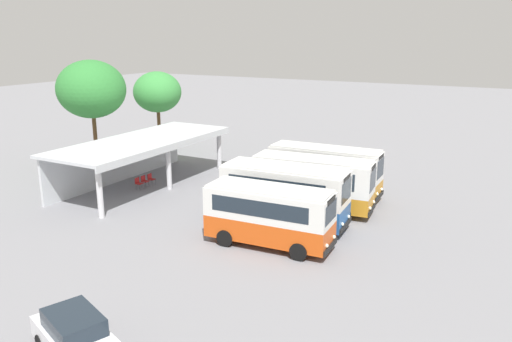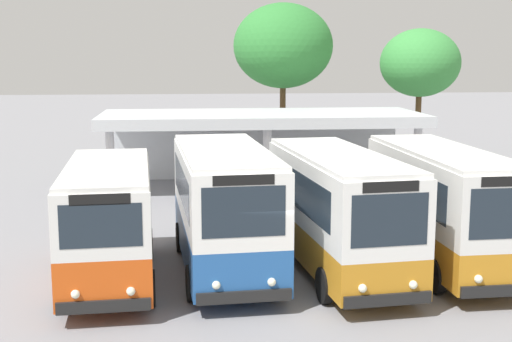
{
  "view_description": "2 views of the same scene",
  "coord_description": "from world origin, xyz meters",
  "px_view_note": "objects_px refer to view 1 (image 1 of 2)",
  "views": [
    {
      "loc": [
        -25.4,
        -9.45,
        10.62
      ],
      "look_at": [
        1.55,
        5.26,
        2.37
      ],
      "focal_mm": 35.69,
      "sensor_mm": 36.0,
      "label": 1
    },
    {
      "loc": [
        -1.44,
        -16.46,
        6.03
      ],
      "look_at": [
        0.97,
        7.68,
        1.93
      ],
      "focal_mm": 48.77,
      "sensor_mm": 36.0,
      "label": 2
    }
  ],
  "objects_px": {
    "city_bus_second_in_row": "(285,193)",
    "parked_car_flank": "(77,337)",
    "waiting_chair_middle_seat": "(151,178)",
    "city_bus_middle_cream": "(312,182)",
    "city_bus_fourth_amber": "(325,170)",
    "city_bus_nearest_orange": "(269,214)",
    "waiting_chair_end_by_column": "(138,182)",
    "waiting_chair_second_from_end": "(144,180)"
  },
  "relations": [
    {
      "from": "city_bus_nearest_orange",
      "to": "city_bus_second_in_row",
      "type": "xyz_separation_m",
      "value": [
        3.1,
        0.61,
        0.16
      ]
    },
    {
      "from": "parked_car_flank",
      "to": "city_bus_fourth_amber",
      "type": "bearing_deg",
      "value": -1.95
    },
    {
      "from": "city_bus_nearest_orange",
      "to": "waiting_chair_middle_seat",
      "type": "xyz_separation_m",
      "value": [
        5.64,
        12.56,
        -1.23
      ]
    },
    {
      "from": "city_bus_second_in_row",
      "to": "city_bus_middle_cream",
      "type": "xyz_separation_m",
      "value": [
        3.1,
        -0.4,
        -0.06
      ]
    },
    {
      "from": "city_bus_nearest_orange",
      "to": "parked_car_flank",
      "type": "bearing_deg",
      "value": 173.63
    },
    {
      "from": "city_bus_nearest_orange",
      "to": "parked_car_flank",
      "type": "height_order",
      "value": "city_bus_nearest_orange"
    },
    {
      "from": "city_bus_nearest_orange",
      "to": "parked_car_flank",
      "type": "distance_m",
      "value": 11.69
    },
    {
      "from": "waiting_chair_second_from_end",
      "to": "city_bus_middle_cream",
      "type": "bearing_deg",
      "value": -84.54
    },
    {
      "from": "city_bus_second_in_row",
      "to": "city_bus_nearest_orange",
      "type": "bearing_deg",
      "value": -168.9
    },
    {
      "from": "city_bus_second_in_row",
      "to": "parked_car_flank",
      "type": "xyz_separation_m",
      "value": [
        -14.68,
        0.69,
        -1.09
      ]
    },
    {
      "from": "city_bus_nearest_orange",
      "to": "waiting_chair_end_by_column",
      "type": "bearing_deg",
      "value": 70.88
    },
    {
      "from": "city_bus_second_in_row",
      "to": "city_bus_middle_cream",
      "type": "relative_size",
      "value": 0.96
    },
    {
      "from": "city_bus_middle_cream",
      "to": "waiting_chair_second_from_end",
      "type": "distance_m",
      "value": 12.55
    },
    {
      "from": "city_bus_fourth_amber",
      "to": "waiting_chair_end_by_column",
      "type": "bearing_deg",
      "value": 112.19
    },
    {
      "from": "city_bus_middle_cream",
      "to": "waiting_chair_second_from_end",
      "type": "bearing_deg",
      "value": 95.46
    },
    {
      "from": "city_bus_nearest_orange",
      "to": "waiting_chair_second_from_end",
      "type": "xyz_separation_m",
      "value": [
        5.01,
        12.62,
        -1.23
      ]
    },
    {
      "from": "waiting_chair_middle_seat",
      "to": "city_bus_middle_cream",
      "type": "bearing_deg",
      "value": -87.43
    },
    {
      "from": "city_bus_second_in_row",
      "to": "waiting_chair_end_by_column",
      "type": "xyz_separation_m",
      "value": [
        1.28,
        12.03,
        -1.39
      ]
    },
    {
      "from": "city_bus_middle_cream",
      "to": "city_bus_fourth_amber",
      "type": "xyz_separation_m",
      "value": [
        3.1,
        0.38,
        0.01
      ]
    },
    {
      "from": "city_bus_fourth_amber",
      "to": "city_bus_middle_cream",
      "type": "bearing_deg",
      "value": -173.05
    },
    {
      "from": "city_bus_second_in_row",
      "to": "waiting_chair_second_from_end",
      "type": "distance_m",
      "value": 12.25
    },
    {
      "from": "city_bus_nearest_orange",
      "to": "parked_car_flank",
      "type": "relative_size",
      "value": 1.49
    },
    {
      "from": "city_bus_fourth_amber",
      "to": "waiting_chair_middle_seat",
      "type": "bearing_deg",
      "value": 106.96
    },
    {
      "from": "city_bus_nearest_orange",
      "to": "city_bus_fourth_amber",
      "type": "xyz_separation_m",
      "value": [
        9.3,
        0.58,
        0.11
      ]
    },
    {
      "from": "city_bus_fourth_amber",
      "to": "waiting_chair_second_from_end",
      "type": "xyz_separation_m",
      "value": [
        -4.28,
        12.04,
        -1.34
      ]
    },
    {
      "from": "city_bus_second_in_row",
      "to": "waiting_chair_middle_seat",
      "type": "distance_m",
      "value": 12.3
    },
    {
      "from": "waiting_chair_second_from_end",
      "to": "parked_car_flank",
      "type": "bearing_deg",
      "value": -145.68
    },
    {
      "from": "waiting_chair_middle_seat",
      "to": "waiting_chair_second_from_end",
      "type": "bearing_deg",
      "value": 174.51
    },
    {
      "from": "city_bus_middle_cream",
      "to": "parked_car_flank",
      "type": "distance_m",
      "value": 17.85
    },
    {
      "from": "city_bus_middle_cream",
      "to": "city_bus_fourth_amber",
      "type": "distance_m",
      "value": 3.12
    },
    {
      "from": "city_bus_middle_cream",
      "to": "waiting_chair_middle_seat",
      "type": "relative_size",
      "value": 8.9
    },
    {
      "from": "city_bus_second_in_row",
      "to": "waiting_chair_middle_seat",
      "type": "height_order",
      "value": "city_bus_second_in_row"
    },
    {
      "from": "waiting_chair_second_from_end",
      "to": "waiting_chair_middle_seat",
      "type": "distance_m",
      "value": 0.63
    },
    {
      "from": "city_bus_second_in_row",
      "to": "parked_car_flank",
      "type": "height_order",
      "value": "city_bus_second_in_row"
    },
    {
      "from": "city_bus_second_in_row",
      "to": "city_bus_middle_cream",
      "type": "height_order",
      "value": "city_bus_second_in_row"
    },
    {
      "from": "city_bus_fourth_amber",
      "to": "waiting_chair_end_by_column",
      "type": "xyz_separation_m",
      "value": [
        -4.92,
        12.05,
        -1.34
      ]
    },
    {
      "from": "city_bus_fourth_amber",
      "to": "waiting_chair_second_from_end",
      "type": "bearing_deg",
      "value": 109.58
    },
    {
      "from": "city_bus_middle_cream",
      "to": "city_bus_fourth_amber",
      "type": "bearing_deg",
      "value": 6.95
    },
    {
      "from": "city_bus_middle_cream",
      "to": "waiting_chair_middle_seat",
      "type": "height_order",
      "value": "city_bus_middle_cream"
    },
    {
      "from": "city_bus_fourth_amber",
      "to": "parked_car_flank",
      "type": "xyz_separation_m",
      "value": [
        -20.88,
        0.71,
        -1.03
      ]
    },
    {
      "from": "city_bus_second_in_row",
      "to": "waiting_chair_middle_seat",
      "type": "relative_size",
      "value": 8.56
    },
    {
      "from": "city_bus_fourth_amber",
      "to": "parked_car_flank",
      "type": "relative_size",
      "value": 1.68
    }
  ]
}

